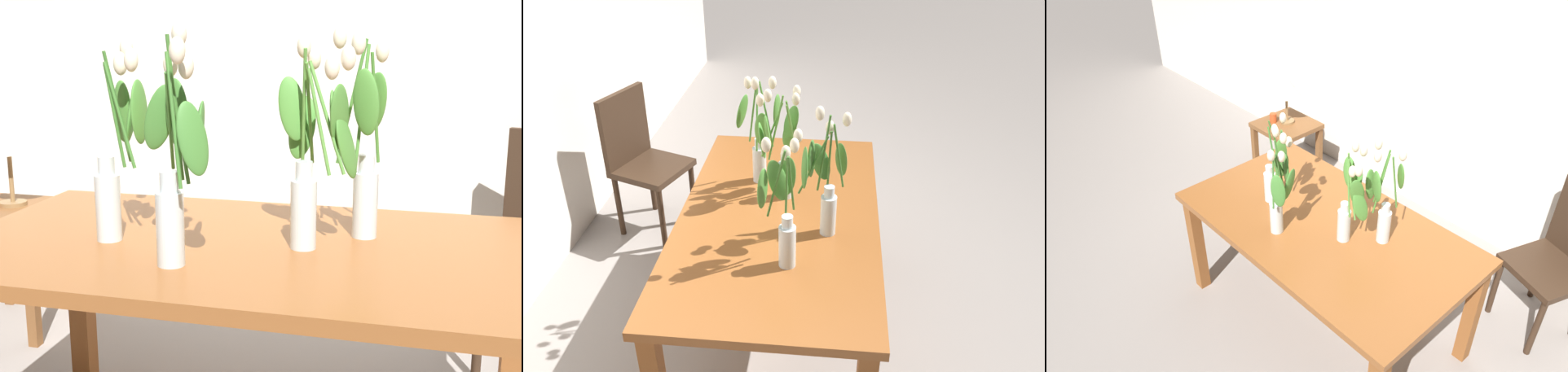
{
  "view_description": "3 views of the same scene",
  "coord_description": "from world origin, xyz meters",
  "views": [
    {
      "loc": [
        0.46,
        -1.66,
        1.28
      ],
      "look_at": [
        0.05,
        -0.06,
        0.91
      ],
      "focal_mm": 46.28,
      "sensor_mm": 36.0,
      "label": 1
    },
    {
      "loc": [
        -2.12,
        -0.24,
        2.12
      ],
      "look_at": [
        -0.08,
        -0.03,
        0.93
      ],
      "focal_mm": 38.28,
      "sensor_mm": 36.0,
      "label": 2
    },
    {
      "loc": [
        1.49,
        -1.49,
        2.44
      ],
      "look_at": [
        -0.05,
        -0.08,
        1.0
      ],
      "focal_mm": 34.51,
      "sensor_mm": 36.0,
      "label": 3
    }
  ],
  "objects": [
    {
      "name": "table_lamp",
      "position": [
        -1.33,
        0.86,
        0.86
      ],
      "size": [
        0.22,
        0.22,
        0.4
      ],
      "color": "olive",
      "rests_on": "side_table"
    },
    {
      "name": "room_wall_rear",
      "position": [
        0.0,
        1.44,
        1.35
      ],
      "size": [
        9.0,
        0.1,
        2.7
      ],
      "primitive_type": "cube",
      "color": "silver",
      "rests_on": "ground"
    },
    {
      "name": "dining_table",
      "position": [
        0.0,
        0.0,
        0.65
      ],
      "size": [
        1.6,
        0.9,
        0.74
      ],
      "color": "brown",
      "rests_on": "ground"
    },
    {
      "name": "pillar_candle",
      "position": [
        -1.41,
        0.78,
        0.59
      ],
      "size": [
        0.06,
        0.06,
        0.07
      ],
      "primitive_type": "cylinder",
      "color": "#CC4C23",
      "rests_on": "side_table"
    },
    {
      "name": "tulip_vase_1",
      "position": [
        -0.35,
        -0.05,
        0.95
      ],
      "size": [
        0.15,
        0.15,
        0.54
      ],
      "color": "silver",
      "rests_on": "dining_table"
    },
    {
      "name": "side_table",
      "position": [
        -1.31,
        0.84,
        0.43
      ],
      "size": [
        0.44,
        0.44,
        0.55
      ],
      "color": "brown",
      "rests_on": "ground"
    },
    {
      "name": "tulip_vase_3",
      "position": [
        0.17,
        0.0,
        0.97
      ],
      "size": [
        0.25,
        0.2,
        0.55
      ],
      "color": "silver",
      "rests_on": "dining_table"
    },
    {
      "name": "dining_chair",
      "position": [
        0.91,
        0.98,
        0.52
      ],
      "size": [
        0.51,
        0.51,
        0.93
      ],
      "color": "#382619",
      "rests_on": "ground"
    },
    {
      "name": "ground_plane",
      "position": [
        0.0,
        0.0,
        0.0
      ],
      "size": [
        18.0,
        18.0,
        0.0
      ],
      "primitive_type": "plane",
      "color": "gray"
    },
    {
      "name": "tulip_vase_2",
      "position": [
        0.28,
        0.12,
        0.96
      ],
      "size": [
        0.16,
        0.23,
        0.57
      ],
      "color": "silver",
      "rests_on": "dining_table"
    },
    {
      "name": "tulip_vase_0",
      "position": [
        -0.12,
        -0.2,
        0.97
      ],
      "size": [
        0.25,
        0.23,
        0.58
      ],
      "color": "silver",
      "rests_on": "dining_table"
    }
  ]
}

